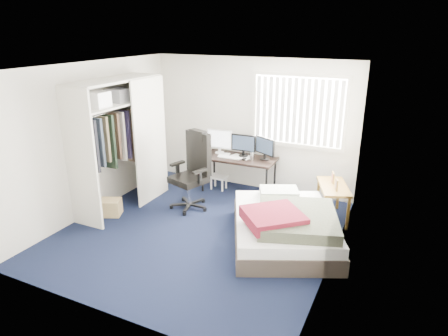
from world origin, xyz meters
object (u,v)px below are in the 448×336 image
office_chair (192,179)px  desk (240,155)px  bed (285,225)px  nightstand (333,189)px

office_chair → desk: bearing=65.0°
bed → nightstand: bearing=66.4°
desk → bed: bearing=-47.5°
office_chair → nightstand: office_chair is taller
nightstand → bed: (-0.47, -1.08, -0.25)m
office_chair → nightstand: bearing=13.7°
nightstand → bed: nightstand is taller
desk → nightstand: size_ratio=1.51×
desk → office_chair: bearing=-115.0°
desk → nightstand: desk is taller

